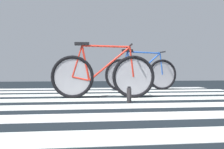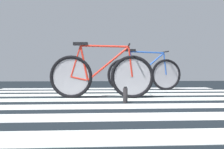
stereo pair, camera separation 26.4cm
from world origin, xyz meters
The scene contains 5 objects.
ground centered at (0.00, 0.00, 0.01)m, with size 18.00×14.00×0.02m.
crosswalk_markings centered at (-0.01, -0.08, 0.02)m, with size 5.43×6.51×0.00m.
bicycle_1_of_2 centered at (-0.25, 0.87, 0.41)m, with size 1.74×0.52×0.93m.
bicycle_2_of_2 centered at (0.76, 2.35, 0.41)m, with size 1.73×0.52×0.93m.
water_bottle centered at (0.08, 0.26, 0.13)m, with size 0.07×0.07×0.23m.
Camera 2 is at (-0.34, -3.41, 0.51)m, focal length 41.23 mm.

